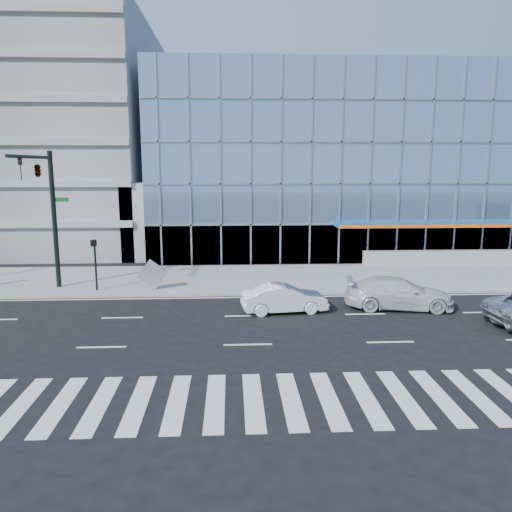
# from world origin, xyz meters

# --- Properties ---
(ground) EXTENTS (160.00, 160.00, 0.00)m
(ground) POSITION_xyz_m (0.00, 0.00, 0.00)
(ground) COLOR black
(ground) RESTS_ON ground
(sidewalk) EXTENTS (120.00, 8.00, 0.15)m
(sidewalk) POSITION_xyz_m (0.00, 8.00, 0.07)
(sidewalk) COLOR gray
(sidewalk) RESTS_ON ground
(theatre_building) EXTENTS (42.00, 26.00, 15.00)m
(theatre_building) POSITION_xyz_m (14.00, 26.00, 7.50)
(theatre_building) COLOR #7399BF
(theatre_building) RESTS_ON ground
(parking_garage) EXTENTS (24.00, 24.00, 20.00)m
(parking_garage) POSITION_xyz_m (-20.00, 26.00, 10.00)
(parking_garage) COLOR gray
(parking_garage) RESTS_ON ground
(ramp_block) EXTENTS (6.00, 8.00, 6.00)m
(ramp_block) POSITION_xyz_m (-6.00, 18.00, 3.00)
(ramp_block) COLOR gray
(ramp_block) RESTS_ON ground
(tower_backdrop) EXTENTS (14.00, 14.00, 48.00)m
(tower_backdrop) POSITION_xyz_m (-30.00, 70.00, 24.00)
(tower_backdrop) COLOR gray
(tower_backdrop) RESTS_ON ground
(traffic_signal) EXTENTS (1.14, 5.74, 8.00)m
(traffic_signal) POSITION_xyz_m (-11.00, 4.57, 6.16)
(traffic_signal) COLOR black
(traffic_signal) RESTS_ON sidewalk
(ped_signal_post) EXTENTS (0.30, 0.33, 3.00)m
(ped_signal_post) POSITION_xyz_m (-8.50, 4.94, 2.14)
(ped_signal_post) COLOR black
(ped_signal_post) RESTS_ON sidewalk
(white_suv) EXTENTS (5.76, 2.97, 1.60)m
(white_suv) POSITION_xyz_m (8.00, 0.99, 0.80)
(white_suv) COLOR silver
(white_suv) RESTS_ON ground
(white_sedan) EXTENTS (4.43, 1.97, 1.41)m
(white_sedan) POSITION_xyz_m (2.00, 0.59, 0.71)
(white_sedan) COLOR white
(white_sedan) RESTS_ON ground
(tilted_panel) EXTENTS (1.82, 0.06, 1.82)m
(tilted_panel) POSITION_xyz_m (-5.25, 5.00, 1.06)
(tilted_panel) COLOR gray
(tilted_panel) RESTS_ON sidewalk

